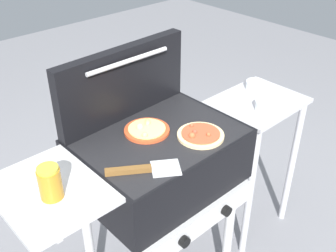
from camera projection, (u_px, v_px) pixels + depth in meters
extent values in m
cube|color=black|center=(159.00, 159.00, 1.65)|extent=(0.64, 0.48, 0.24)
cube|color=black|center=(159.00, 136.00, 1.59)|extent=(0.61, 0.46, 0.01)
cube|color=#BEBEBE|center=(49.00, 191.00, 1.32)|extent=(0.32, 0.41, 0.02)
cube|color=#BEBEBE|center=(54.00, 216.00, 1.38)|extent=(0.02, 0.02, 0.24)
cube|color=#BEBEBE|center=(202.00, 222.00, 1.59)|extent=(0.58, 0.02, 0.10)
cylinder|color=black|center=(184.00, 242.00, 1.50)|extent=(0.04, 0.02, 0.04)
cylinder|color=black|center=(227.00, 211.00, 1.64)|extent=(0.04, 0.02, 0.04)
cylinder|color=#BEBEBE|center=(229.00, 230.00, 1.93)|extent=(0.04, 0.04, 0.66)
cylinder|color=#BEBEBE|center=(89.00, 244.00, 1.86)|extent=(0.04, 0.04, 0.66)
cylinder|color=#BEBEBE|center=(174.00, 191.00, 2.17)|extent=(0.04, 0.04, 0.66)
cube|color=black|center=(123.00, 83.00, 1.65)|extent=(0.63, 0.08, 0.30)
cylinder|color=#B7B7BC|center=(129.00, 61.00, 1.56)|extent=(0.38, 0.02, 0.02)
cylinder|color=#C64723|center=(147.00, 130.00, 1.61)|extent=(0.18, 0.18, 0.01)
cylinder|color=#EDD17A|center=(147.00, 129.00, 1.60)|extent=(0.15, 0.15, 0.01)
sphere|color=#E1EA68|center=(148.00, 122.00, 1.63)|extent=(0.02, 0.02, 0.02)
sphere|color=#EDB48A|center=(140.00, 127.00, 1.60)|extent=(0.03, 0.03, 0.03)
sphere|color=#F1A679|center=(147.00, 124.00, 1.62)|extent=(0.02, 0.02, 0.02)
sphere|color=#CEDE70|center=(145.00, 135.00, 1.55)|extent=(0.02, 0.02, 0.02)
sphere|color=tan|center=(147.00, 120.00, 1.64)|extent=(0.02, 0.02, 0.02)
cylinder|color=beige|center=(201.00, 135.00, 1.58)|extent=(0.18, 0.18, 0.01)
cylinder|color=#D14C2D|center=(201.00, 133.00, 1.57)|extent=(0.15, 0.15, 0.01)
sphere|color=#D8552F|center=(192.00, 135.00, 1.55)|extent=(0.03, 0.03, 0.03)
sphere|color=#DC532F|center=(208.00, 134.00, 1.55)|extent=(0.02, 0.02, 0.02)
sphere|color=#A04631|center=(195.00, 132.00, 1.57)|extent=(0.02, 0.02, 0.02)
sphere|color=#C14F31|center=(192.00, 125.00, 1.61)|extent=(0.02, 0.02, 0.02)
cylinder|color=#B77A1E|center=(50.00, 184.00, 1.26)|extent=(0.07, 0.07, 0.10)
cylinder|color=gold|center=(47.00, 169.00, 1.23)|extent=(0.07, 0.07, 0.01)
cube|color=#B7BABF|center=(166.00, 168.00, 1.40)|extent=(0.13, 0.13, 0.01)
cube|color=brown|center=(128.00, 170.00, 1.38)|extent=(0.15, 0.11, 0.02)
cube|color=#B2B2B7|center=(258.00, 102.00, 2.02)|extent=(0.44, 0.36, 0.02)
cylinder|color=#B2B2B7|center=(250.00, 196.00, 2.03)|extent=(0.04, 0.04, 0.80)
cylinder|color=#B2B2B7|center=(292.00, 165.00, 2.25)|extent=(0.04, 0.04, 0.80)
cylinder|color=#B2B2B7|center=(206.00, 169.00, 2.22)|extent=(0.04, 0.04, 0.80)
cylinder|color=#B2B2B7|center=(249.00, 142.00, 2.44)|extent=(0.04, 0.04, 0.80)
cylinder|color=silver|center=(266.00, 106.00, 1.92)|extent=(0.11, 0.11, 0.04)
cylinder|color=#996B47|center=(266.00, 107.00, 1.92)|extent=(0.09, 0.09, 0.02)
cylinder|color=silver|center=(255.00, 85.00, 2.10)|extent=(0.10, 0.10, 0.04)
cylinder|color=#996B47|center=(255.00, 86.00, 2.11)|extent=(0.08, 0.08, 0.02)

